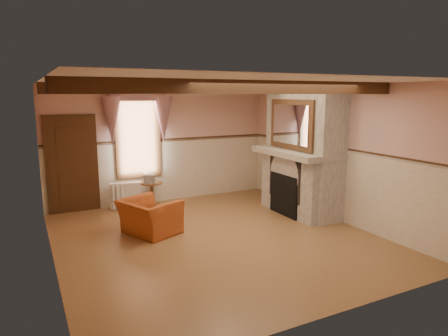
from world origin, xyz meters
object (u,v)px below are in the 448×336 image
radiator (126,195)px  oil_lamp (284,141)px  armchair (150,217)px  bowl (293,147)px  mantel_clock (276,141)px  side_table (152,194)px

radiator → oil_lamp: size_ratio=2.50×
armchair → bowl: bearing=-113.7°
mantel_clock → oil_lamp: 0.31m
side_table → mantel_clock: 3.19m
oil_lamp → bowl: bearing=-90.0°
side_table → bowl: size_ratio=1.53×
bowl → mantel_clock: size_ratio=1.50×
radiator → mantel_clock: 3.71m
bowl → radiator: bearing=149.0°
bowl → mantel_clock: bearing=90.0°
bowl → oil_lamp: size_ratio=1.28×
radiator → armchair: bearing=-76.8°
bowl → side_table: bearing=143.4°
side_table → oil_lamp: bearing=-31.3°
armchair → bowl: bowl is taller
armchair → oil_lamp: oil_lamp is taller
bowl → oil_lamp: 0.37m
mantel_clock → side_table: bearing=153.9°
armchair → side_table: (0.63, 1.93, -0.05)m
side_table → armchair: bearing=-108.0°
side_table → bowl: bearing=-36.6°
armchair → mantel_clock: bearing=-102.2°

